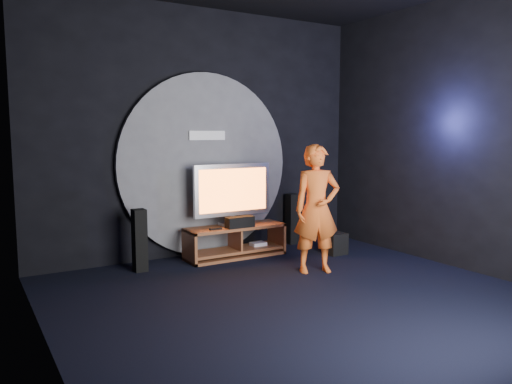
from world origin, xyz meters
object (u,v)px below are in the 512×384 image
Objects in this scene: tower_speaker_right at (292,219)px; player at (317,209)px; tv at (233,192)px; subwoofer at (335,243)px; tower_speaker_left at (140,240)px; media_console at (236,243)px.

player is at bearing -113.99° from tower_speaker_right.
tv is 1.67m from subwoofer.
subwoofer is (0.15, -0.89, -0.24)m from tower_speaker_right.
player is at bearing -31.62° from tower_speaker_left.
media_console is at bearing 132.06° from player.
tower_speaker_right reaches higher than media_console.
player reaches higher than tower_speaker_left.
media_console is at bearing 156.16° from subwoofer.
tower_speaker_right is (1.18, 0.30, 0.20)m from media_console.
subwoofer is (1.33, -0.65, -0.77)m from tv.
player reaches higher than tower_speaker_right.
tower_speaker_left is at bearing 167.00° from player.
media_console is at bearing -84.13° from tv.
tower_speaker_left is 2.57× the size of subwoofer.
subwoofer is at bearing -26.10° from tv.
tower_speaker_right reaches higher than subwoofer.
tv is 3.82× the size of subwoofer.
media_console is 1.45m from subwoofer.
tower_speaker_left is (-1.39, -0.08, -0.53)m from tv.
tv is at bearing -168.90° from tower_speaker_right.
subwoofer is at bearing -80.61° from tower_speaker_right.
tv is 1.37m from player.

